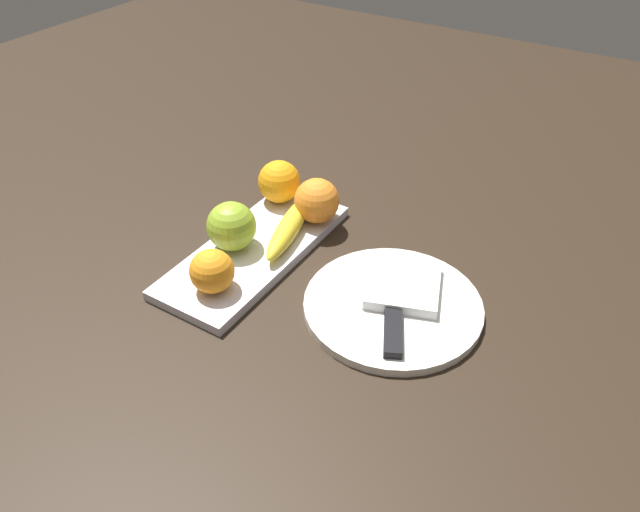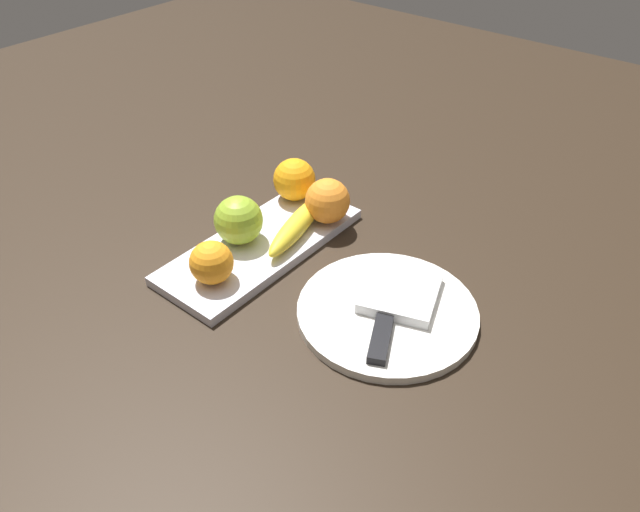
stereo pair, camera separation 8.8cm
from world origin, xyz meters
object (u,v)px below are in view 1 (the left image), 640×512
banana (289,227)px  orange_near_apple (279,182)px  orange_near_banana (317,201)px  dinner_plate (393,306)px  knife (393,323)px  fruit_tray (255,250)px  folded_napkin (403,285)px  apple (231,226)px  orange_center (212,271)px

banana → orange_near_apple: orange_near_apple is taller
orange_near_banana → dinner_plate: size_ratio=0.29×
dinner_plate → knife: size_ratio=1.47×
fruit_tray → banana: bearing=-30.9°
banana → orange_near_apple: size_ratio=2.43×
banana → folded_napkin: bearing=-109.7°
apple → orange_near_banana: apple is taller
banana → apple: bearing=125.8°
fruit_tray → banana: size_ratio=1.95×
orange_near_apple → fruit_tray: bearing=-161.9°
folded_napkin → dinner_plate: bearing=180.0°
banana → orange_near_banana: (0.06, -0.01, 0.02)m
dinner_plate → folded_napkin: size_ratio=2.32×
fruit_tray → orange_center: (-0.11, -0.01, 0.04)m
orange_center → dinner_plate: (0.11, -0.23, -0.04)m
fruit_tray → orange_near_banana: (0.11, -0.04, 0.04)m
orange_near_apple → dinner_plate: (-0.13, -0.28, -0.05)m
apple → orange_center: bearing=-157.3°
orange_center → dinner_plate: orange_center is taller
banana → orange_near_banana: orange_near_banana is taller
orange_center → folded_napkin: (0.14, -0.23, -0.03)m
orange_center → knife: size_ratio=0.37×
orange_near_apple → dinner_plate: orange_near_apple is taller
banana → orange_near_apple: (0.08, 0.07, 0.02)m
banana → knife: (-0.09, -0.23, -0.01)m
fruit_tray → folded_napkin: bearing=-82.6°
orange_near_banana → orange_center: 0.23m
orange_near_apple → folded_napkin: size_ratio=0.67×
folded_napkin → orange_center: bearing=121.9°
apple → dinner_plate: (0.02, -0.27, -0.05)m
banana → dinner_plate: 0.22m
banana → knife: size_ratio=1.04×
orange_near_apple → knife: size_ratio=0.43×
apple → folded_napkin: size_ratio=0.70×
orange_near_banana → knife: 0.27m
orange_near_banana → knife: bearing=-125.5°
dinner_plate → knife: knife is taller
dinner_plate → knife: 0.05m
orange_near_apple → dinner_plate: size_ratio=0.29×
apple → orange_near_banana: size_ratio=1.04×
apple → orange_center: 0.10m
fruit_tray → dinner_plate: fruit_tray is taller
banana → knife: banana is taller
dinner_plate → knife: bearing=-153.9°
fruit_tray → knife: 0.27m
orange_near_banana → orange_center: orange_near_banana is taller
folded_napkin → orange_near_apple: bearing=70.7°
orange_center → knife: 0.26m
knife → folded_napkin: bearing=-10.5°
banana → orange_center: size_ratio=2.77×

